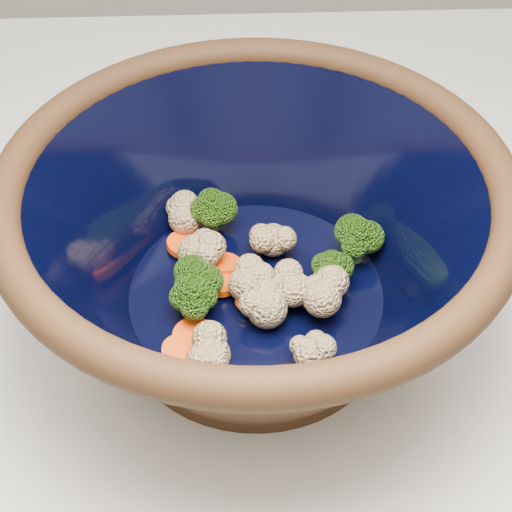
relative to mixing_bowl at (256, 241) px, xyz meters
The scene contains 2 objects.
mixing_bowl is the anchor object (origin of this frame).
vegetable_pile 0.04m from the mixing_bowl, 155.92° to the left, with size 0.19×0.19×0.05m.
Camera 1 is at (0.08, -0.39, 1.40)m, focal length 50.00 mm.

